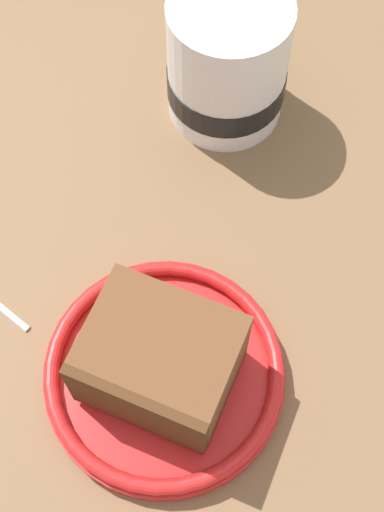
{
  "coord_description": "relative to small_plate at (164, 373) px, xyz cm",
  "views": [
    {
      "loc": [
        -17.48,
        2.98,
        45.77
      ],
      "look_at": [
        3.25,
        -0.17,
        3.0
      ],
      "focal_mm": 51.15,
      "sensor_mm": 36.0,
      "label": 1
    }
  ],
  "objects": [
    {
      "name": "ground_plane",
      "position": [
        3.71,
        -2.68,
        -2.2
      ],
      "size": [
        121.46,
        121.46,
        2.32
      ],
      "primitive_type": "cube",
      "color": "brown"
    },
    {
      "name": "cake_slice",
      "position": [
        -0.23,
        0.14,
        3.24
      ],
      "size": [
        10.65,
        11.13,
        6.26
      ],
      "color": "#472814",
      "rests_on": "small_plate"
    },
    {
      "name": "tea_mug",
      "position": [
        21.03,
        -7.58,
        3.82
      ],
      "size": [
        11.36,
        8.85,
        10.29
      ],
      "color": "white",
      "rests_on": "ground_plane"
    },
    {
      "name": "small_plate",
      "position": [
        0.0,
        0.0,
        0.0
      ],
      "size": [
        15.39,
        15.39,
        2.1
      ],
      "color": "red",
      "rests_on": "ground_plane"
    }
  ]
}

